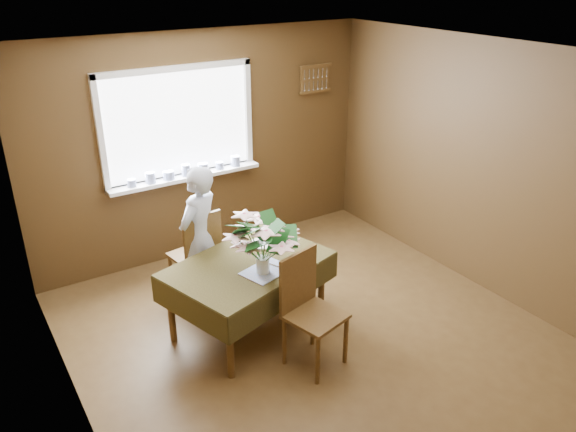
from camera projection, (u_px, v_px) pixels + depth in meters
floor at (321, 344)px, 5.03m from camera, size 4.50×4.50×0.00m
ceiling at (330, 58)px, 3.99m from camera, size 4.50×4.50×0.00m
wall_back at (206, 146)px, 6.23m from camera, size 4.00×0.00×4.00m
wall_left at (68, 289)px, 3.53m from camera, size 0.00×4.50×4.50m
wall_right at (490, 171)px, 5.49m from camera, size 0.00×4.50×4.50m
window_assembly at (182, 144)px, 6.00m from camera, size 1.72×0.20×1.22m
spoon_rack at (315, 79)px, 6.67m from camera, size 0.44×0.05×0.33m
dining_table at (248, 271)px, 5.02m from camera, size 1.62×1.31×0.69m
chair_far at (198, 253)px, 5.49m from camera, size 0.47×0.47×0.97m
chair_near at (308, 305)px, 4.63m from camera, size 0.52×0.52×0.99m
seated_woman at (200, 238)px, 5.36m from camera, size 0.63×0.57×1.44m
flower_bouquet at (262, 238)px, 4.69m from camera, size 0.59×0.59×0.51m
side_plate at (264, 243)px, 5.32m from camera, size 0.36×0.36×0.01m
table_knife at (271, 264)px, 4.94m from camera, size 0.10×0.20×0.00m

